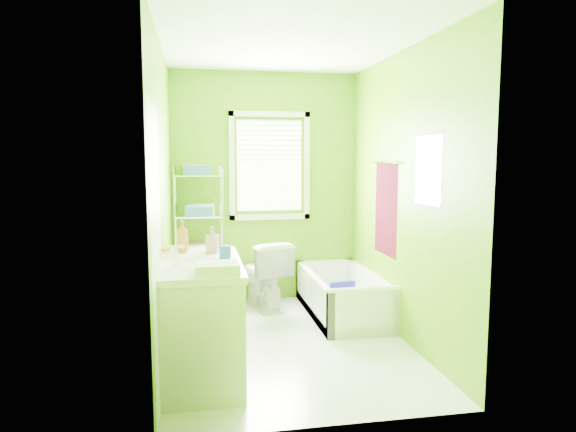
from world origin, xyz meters
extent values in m
plane|color=silver|center=(0.00, 0.00, 0.00)|extent=(2.90, 2.90, 0.00)
cube|color=#4F8B06|center=(0.00, 1.45, 1.30)|extent=(2.10, 0.04, 2.60)
cube|color=#4F8B06|center=(0.00, -1.45, 1.30)|extent=(2.10, 0.04, 2.60)
cube|color=#4F8B06|center=(-1.05, 0.00, 1.30)|extent=(0.04, 2.90, 2.60)
cube|color=#4F8B06|center=(1.05, 0.00, 1.30)|extent=(0.04, 2.90, 2.60)
cube|color=white|center=(0.00, 0.00, 2.60)|extent=(2.10, 2.90, 0.04)
cube|color=white|center=(0.05, 1.44, 1.55)|extent=(0.74, 0.01, 1.01)
cube|color=white|center=(0.05, 1.42, 0.97)|extent=(0.92, 0.05, 0.06)
cube|color=white|center=(0.05, 1.42, 2.13)|extent=(0.92, 0.05, 0.06)
cube|color=white|center=(-0.38, 1.42, 1.55)|extent=(0.06, 0.05, 1.22)
cube|color=white|center=(0.48, 1.42, 1.55)|extent=(0.06, 0.05, 1.22)
cube|color=white|center=(0.05, 1.42, 1.84)|extent=(0.72, 0.02, 0.50)
cube|color=white|center=(-1.04, -1.00, 1.00)|extent=(0.02, 0.80, 2.00)
sphere|color=gold|center=(-1.00, -0.67, 1.00)|extent=(0.07, 0.07, 0.07)
cube|color=#480818|center=(1.04, 0.35, 1.15)|extent=(0.02, 0.58, 0.90)
cylinder|color=silver|center=(1.02, 0.35, 1.60)|extent=(0.02, 0.62, 0.02)
cube|color=#CC5972|center=(1.04, -0.55, 1.55)|extent=(0.02, 0.54, 0.64)
cube|color=white|center=(1.03, -0.55, 1.55)|extent=(0.01, 0.44, 0.54)
cube|color=white|center=(0.71, 0.72, 0.05)|extent=(0.68, 1.47, 0.10)
cube|color=white|center=(0.40, 0.72, 0.22)|extent=(0.07, 1.47, 0.44)
cube|color=white|center=(1.02, 0.72, 0.22)|extent=(0.07, 1.47, 0.44)
cube|color=white|center=(0.71, 0.02, 0.22)|extent=(0.68, 0.07, 0.44)
cube|color=white|center=(0.71, 1.42, 0.22)|extent=(0.68, 0.07, 0.44)
cylinder|color=white|center=(0.71, 0.02, 0.44)|extent=(0.68, 0.07, 0.07)
cylinder|color=#1417BF|center=(0.71, 0.48, 0.13)|extent=(0.38, 0.38, 0.07)
cylinder|color=yellow|center=(0.71, 0.48, 0.19)|extent=(0.36, 0.36, 0.06)
cube|color=#1417BF|center=(0.69, 0.62, 0.25)|extent=(0.27, 0.08, 0.25)
imported|color=white|center=(-0.07, 1.11, 0.38)|extent=(0.60, 0.82, 0.75)
cube|color=silver|center=(-0.76, -0.54, 0.42)|extent=(0.57, 1.15, 0.83)
cube|color=white|center=(-0.76, -0.54, 0.86)|extent=(0.60, 1.18, 0.05)
ellipsoid|color=white|center=(-0.74, -0.69, 0.85)|extent=(0.40, 0.52, 0.14)
cylinder|color=silver|center=(-0.93, -0.69, 0.95)|extent=(0.03, 0.03, 0.16)
cylinder|color=silver|center=(-0.93, -0.69, 1.02)|extent=(0.12, 0.02, 0.02)
imported|color=#D6633E|center=(-0.90, -0.16, 1.01)|extent=(0.12, 0.12, 0.26)
imported|color=#BF7C96|center=(-0.66, -0.21, 0.99)|extent=(0.11, 0.11, 0.21)
cylinder|color=#1A4AAE|center=(-0.57, -0.48, 0.93)|extent=(0.09, 0.09, 0.10)
cube|color=silver|center=(-0.65, -0.99, 0.92)|extent=(0.29, 0.23, 0.07)
cylinder|color=silver|center=(-1.00, 1.09, 0.78)|extent=(0.02, 0.02, 1.55)
cylinder|color=silver|center=(-1.01, 1.39, 0.78)|extent=(0.02, 0.02, 1.55)
cylinder|color=silver|center=(-0.51, 1.09, 0.78)|extent=(0.02, 0.02, 1.55)
cylinder|color=silver|center=(-0.51, 1.39, 0.78)|extent=(0.02, 0.02, 1.55)
cube|color=silver|center=(-0.76, 1.24, 0.15)|extent=(0.52, 0.32, 0.02)
cube|color=silver|center=(-0.76, 1.24, 0.58)|extent=(0.52, 0.32, 0.02)
cube|color=silver|center=(-0.76, 1.24, 1.02)|extent=(0.52, 0.32, 0.02)
cube|color=silver|center=(-0.76, 1.24, 1.45)|extent=(0.52, 0.32, 0.02)
cube|color=#3267B7|center=(-0.76, 1.14, 1.52)|extent=(0.29, 0.20, 0.11)
cube|color=#DFD788|center=(-0.77, 1.36, 1.52)|extent=(0.29, 0.20, 0.11)
cube|color=#3267B7|center=(-0.76, 1.14, 1.08)|extent=(0.29, 0.20, 0.11)
cube|color=#DFD788|center=(-0.73, 1.36, 1.08)|extent=(0.29, 0.20, 0.11)
cube|color=silver|center=(-0.73, 1.16, 0.64)|extent=(0.29, 0.20, 0.11)
cube|color=pink|center=(-0.74, 1.37, 0.64)|extent=(0.29, 0.20, 0.11)
cube|color=pink|center=(-0.50, 1.24, 0.32)|extent=(0.03, 0.27, 0.48)
camera|label=1|loc=(-0.78, -4.36, 1.66)|focal=32.00mm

